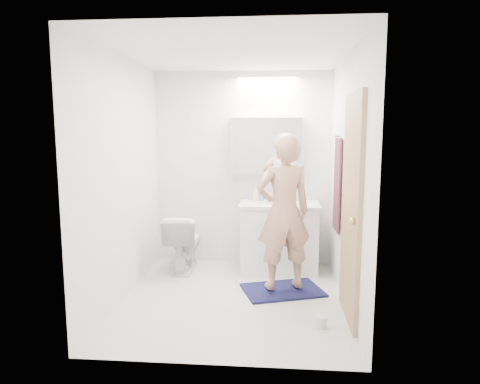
# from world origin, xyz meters

# --- Properties ---
(floor) EXTENTS (2.50, 2.50, 0.00)m
(floor) POSITION_xyz_m (0.00, 0.00, 0.00)
(floor) COLOR silver
(floor) RESTS_ON ground
(ceiling) EXTENTS (2.50, 2.50, 0.00)m
(ceiling) POSITION_xyz_m (0.00, 0.00, 2.40)
(ceiling) COLOR white
(ceiling) RESTS_ON floor
(wall_back) EXTENTS (2.50, 0.00, 2.50)m
(wall_back) POSITION_xyz_m (0.00, 1.25, 1.20)
(wall_back) COLOR white
(wall_back) RESTS_ON floor
(wall_front) EXTENTS (2.50, 0.00, 2.50)m
(wall_front) POSITION_xyz_m (0.00, -1.25, 1.20)
(wall_front) COLOR white
(wall_front) RESTS_ON floor
(wall_left) EXTENTS (0.00, 2.50, 2.50)m
(wall_left) POSITION_xyz_m (-1.10, 0.00, 1.20)
(wall_left) COLOR white
(wall_left) RESTS_ON floor
(wall_right) EXTENTS (0.00, 2.50, 2.50)m
(wall_right) POSITION_xyz_m (1.10, 0.00, 1.20)
(wall_right) COLOR white
(wall_right) RESTS_ON floor
(vanity_cabinet) EXTENTS (0.90, 0.55, 0.78)m
(vanity_cabinet) POSITION_xyz_m (0.46, 0.96, 0.39)
(vanity_cabinet) COLOR white
(vanity_cabinet) RESTS_ON floor
(countertop) EXTENTS (0.95, 0.58, 0.04)m
(countertop) POSITION_xyz_m (0.46, 0.96, 0.80)
(countertop) COLOR white
(countertop) RESTS_ON vanity_cabinet
(sink_basin) EXTENTS (0.36, 0.36, 0.03)m
(sink_basin) POSITION_xyz_m (0.46, 0.99, 0.84)
(sink_basin) COLOR white
(sink_basin) RESTS_ON countertop
(faucet) EXTENTS (0.02, 0.02, 0.16)m
(faucet) POSITION_xyz_m (0.46, 1.19, 0.90)
(faucet) COLOR silver
(faucet) RESTS_ON countertop
(medicine_cabinet) EXTENTS (0.88, 0.14, 0.70)m
(medicine_cabinet) POSITION_xyz_m (0.30, 1.18, 1.50)
(medicine_cabinet) COLOR white
(medicine_cabinet) RESTS_ON wall_back
(mirror_panel) EXTENTS (0.84, 0.01, 0.66)m
(mirror_panel) POSITION_xyz_m (0.30, 1.10, 1.50)
(mirror_panel) COLOR silver
(mirror_panel) RESTS_ON medicine_cabinet
(toilet) EXTENTS (0.39, 0.68, 0.69)m
(toilet) POSITION_xyz_m (-0.68, 0.85, 0.34)
(toilet) COLOR white
(toilet) RESTS_ON floor
(bath_rug) EXTENTS (0.93, 0.78, 0.02)m
(bath_rug) POSITION_xyz_m (0.50, 0.24, 0.01)
(bath_rug) COLOR #141841
(bath_rug) RESTS_ON floor
(person) EXTENTS (0.68, 0.55, 1.60)m
(person) POSITION_xyz_m (0.50, 0.24, 0.85)
(person) COLOR tan
(person) RESTS_ON bath_rug
(door) EXTENTS (0.04, 0.80, 2.00)m
(door) POSITION_xyz_m (1.08, -0.35, 1.00)
(door) COLOR tan
(door) RESTS_ON wall_right
(door_knob) EXTENTS (0.06, 0.06, 0.06)m
(door_knob) POSITION_xyz_m (1.04, -0.65, 0.95)
(door_knob) COLOR gold
(door_knob) RESTS_ON door
(towel) EXTENTS (0.02, 0.42, 1.00)m
(towel) POSITION_xyz_m (1.08, 0.55, 1.10)
(towel) COLOR black
(towel) RESTS_ON wall_right
(towel_hook) EXTENTS (0.07, 0.02, 0.02)m
(towel_hook) POSITION_xyz_m (1.07, 0.55, 1.62)
(towel_hook) COLOR silver
(towel_hook) RESTS_ON wall_right
(soap_bottle_a) EXTENTS (0.10, 0.10, 0.22)m
(soap_bottle_a) POSITION_xyz_m (0.17, 1.11, 0.93)
(soap_bottle_a) COLOR beige
(soap_bottle_a) RESTS_ON countertop
(soap_bottle_b) EXTENTS (0.09, 0.09, 0.16)m
(soap_bottle_b) POSITION_xyz_m (0.24, 1.15, 0.90)
(soap_bottle_b) COLOR #5D93C8
(soap_bottle_b) RESTS_ON countertop
(toothbrush_cup) EXTENTS (0.12, 0.12, 0.09)m
(toothbrush_cup) POSITION_xyz_m (0.63, 1.12, 0.86)
(toothbrush_cup) COLOR #4676D4
(toothbrush_cup) RESTS_ON countertop
(toilet_paper_roll) EXTENTS (0.11, 0.11, 0.10)m
(toilet_paper_roll) POSITION_xyz_m (0.81, -0.57, 0.05)
(toilet_paper_roll) COLOR silver
(toilet_paper_roll) RESTS_ON floor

